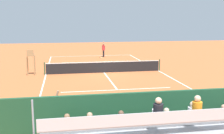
# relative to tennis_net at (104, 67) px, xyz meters

# --- Properties ---
(ground_plane) EXTENTS (60.00, 60.00, 0.00)m
(ground_plane) POSITION_rel_tennis_net_xyz_m (0.00, 0.00, -0.50)
(ground_plane) COLOR #BC6033
(court_line_markings) EXTENTS (10.10, 22.20, 0.01)m
(court_line_markings) POSITION_rel_tennis_net_xyz_m (0.00, -0.04, -0.50)
(court_line_markings) COLOR white
(court_line_markings) RESTS_ON ground
(tennis_net) EXTENTS (10.30, 0.10, 1.07)m
(tennis_net) POSITION_rel_tennis_net_xyz_m (0.00, 0.00, 0.00)
(tennis_net) COLOR black
(tennis_net) RESTS_ON ground
(backdrop_wall) EXTENTS (18.00, 0.16, 2.00)m
(backdrop_wall) POSITION_rel_tennis_net_xyz_m (0.00, 14.00, 0.50)
(backdrop_wall) COLOR #1E4C2D
(backdrop_wall) RESTS_ON ground
(bleacher_stand) EXTENTS (9.06, 2.40, 2.48)m
(bleacher_stand) POSITION_rel_tennis_net_xyz_m (0.03, 15.31, 0.44)
(bleacher_stand) COLOR #9EA0A5
(bleacher_stand) RESTS_ON ground
(umpire_chair) EXTENTS (0.67, 0.67, 2.14)m
(umpire_chair) POSITION_rel_tennis_net_xyz_m (6.20, -0.06, 0.81)
(umpire_chair) COLOR #A88456
(umpire_chair) RESTS_ON ground
(courtside_bench) EXTENTS (1.80, 0.40, 0.93)m
(courtside_bench) POSITION_rel_tennis_net_xyz_m (-2.37, 13.27, 0.06)
(courtside_bench) COLOR #9E754C
(courtside_bench) RESTS_ON ground
(equipment_bag) EXTENTS (0.90, 0.36, 0.36)m
(equipment_bag) POSITION_rel_tennis_net_xyz_m (-0.90, 13.40, -0.32)
(equipment_bag) COLOR #B22D2D
(equipment_bag) RESTS_ON ground
(tennis_player) EXTENTS (0.41, 0.55, 1.93)m
(tennis_player) POSITION_rel_tennis_net_xyz_m (-1.36, -9.62, 0.51)
(tennis_player) COLOR black
(tennis_player) RESTS_ON ground
(tennis_racket) EXTENTS (0.55, 0.47, 0.03)m
(tennis_racket) POSITION_rel_tennis_net_xyz_m (-1.06, -9.22, -0.49)
(tennis_racket) COLOR black
(tennis_racket) RESTS_ON ground
(tennis_ball_near) EXTENTS (0.07, 0.07, 0.07)m
(tennis_ball_near) POSITION_rel_tennis_net_xyz_m (-0.65, -8.86, -0.47)
(tennis_ball_near) COLOR #CCDB33
(tennis_ball_near) RESTS_ON ground
(tennis_ball_far) EXTENTS (0.07, 0.07, 0.07)m
(tennis_ball_far) POSITION_rel_tennis_net_xyz_m (-1.84, -6.99, -0.47)
(tennis_ball_far) COLOR #CCDB33
(tennis_ball_far) RESTS_ON ground
(line_judge) EXTENTS (0.36, 0.53, 1.93)m
(line_judge) POSITION_rel_tennis_net_xyz_m (3.85, 13.12, 0.51)
(line_judge) COLOR #232328
(line_judge) RESTS_ON ground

